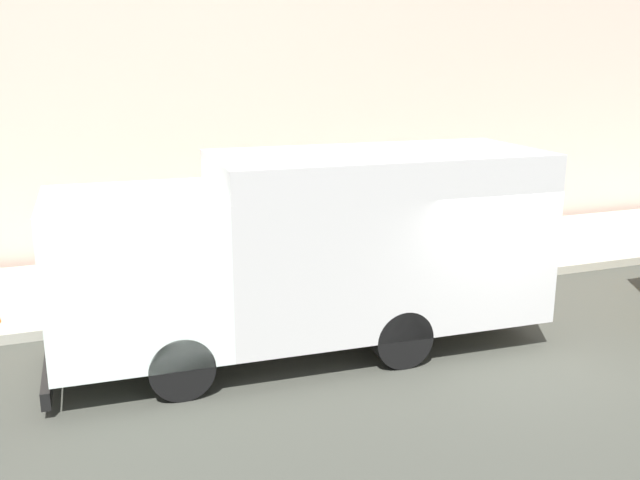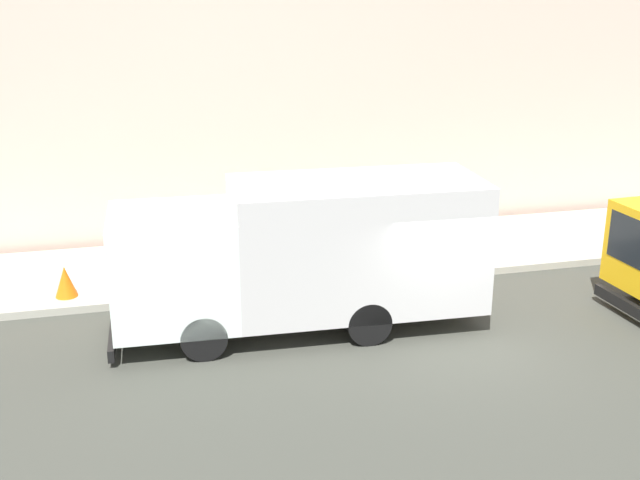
% 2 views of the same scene
% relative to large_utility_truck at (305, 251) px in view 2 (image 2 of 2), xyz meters
% --- Properties ---
extents(ground, '(80.00, 80.00, 0.00)m').
position_rel_large_utility_truck_xyz_m(ground, '(-1.19, -2.69, -1.65)').
color(ground, '#3D3E37').
extents(sidewalk, '(4.00, 30.00, 0.17)m').
position_rel_large_utility_truck_xyz_m(sidewalk, '(3.81, -2.69, -1.57)').
color(sidewalk, '#A4A294').
rests_on(sidewalk, ground).
extents(building_facade, '(0.50, 30.00, 9.61)m').
position_rel_large_utility_truck_xyz_m(building_facade, '(6.31, -2.69, 3.15)').
color(building_facade, beige).
rests_on(building_facade, ground).
extents(large_utility_truck, '(2.62, 7.55, 3.04)m').
position_rel_large_utility_truck_xyz_m(large_utility_truck, '(0.00, 0.00, 0.00)').
color(large_utility_truck, white).
rests_on(large_utility_truck, ground).
extents(pedestrian_walking, '(0.41, 0.41, 1.65)m').
position_rel_large_utility_truck_xyz_m(pedestrian_walking, '(2.75, 3.30, -0.61)').
color(pedestrian_walking, brown).
rests_on(pedestrian_walking, sidewalk).
extents(traffic_cone_orange, '(0.49, 0.49, 0.70)m').
position_rel_large_utility_truck_xyz_m(traffic_cone_orange, '(2.47, 4.84, -1.13)').
color(traffic_cone_orange, orange).
rests_on(traffic_cone_orange, sidewalk).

